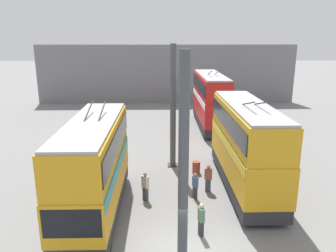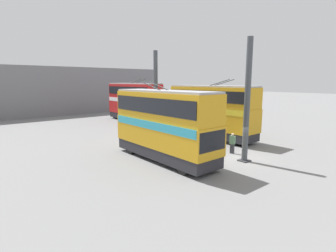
{
  "view_description": "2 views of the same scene",
  "coord_description": "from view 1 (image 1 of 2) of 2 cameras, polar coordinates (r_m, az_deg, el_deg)",
  "views": [
    {
      "loc": [
        -12.56,
        0.87,
        9.07
      ],
      "look_at": [
        9.38,
        0.36,
        3.09
      ],
      "focal_mm": 35.0,
      "sensor_mm": 36.0,
      "label": 1
    },
    {
      "loc": [
        -11.36,
        15.9,
        5.7
      ],
      "look_at": [
        7.92,
        -0.08,
        1.41
      ],
      "focal_mm": 28.0,
      "sensor_mm": 36.0,
      "label": 2
    }
  ],
  "objects": [
    {
      "name": "oil_drum",
      "position": [
        22.71,
        4.93,
        -7.21
      ],
      "size": [
        0.55,
        0.55,
        0.85
      ],
      "color": "#933828",
      "rests_on": "ground_plane"
    },
    {
      "name": "person_aisle_midway",
      "position": [
        19.23,
        4.75,
        -10.22
      ],
      "size": [
        0.47,
        0.34,
        1.57
      ],
      "rotation": [
        0.0,
        0.0,
        1.82
      ],
      "color": "#2D2D33",
      "rests_on": "ground_plane"
    },
    {
      "name": "bus_left_far",
      "position": [
        34.07,
        7.4,
        4.98
      ],
      "size": [
        10.52,
        2.54,
        6.05
      ],
      "color": "black",
      "rests_on": "ground_plane"
    },
    {
      "name": "bus_left_near",
      "position": [
        20.33,
        13.4,
        -2.57
      ],
      "size": [
        9.89,
        2.54,
        5.9
      ],
      "color": "black",
      "rests_on": "ground_plane"
    },
    {
      "name": "person_by_right_row",
      "position": [
        18.97,
        -3.97,
        -10.32
      ],
      "size": [
        0.47,
        0.46,
        1.7
      ],
      "rotation": [
        0.0,
        0.0,
        5.46
      ],
      "color": "#384251",
      "rests_on": "ground_plane"
    },
    {
      "name": "person_by_left_row",
      "position": [
        20.06,
        7.02,
        -8.87
      ],
      "size": [
        0.36,
        0.47,
        1.73
      ],
      "rotation": [
        0.0,
        0.0,
        2.82
      ],
      "color": "#384251",
      "rests_on": "ground_plane"
    },
    {
      "name": "person_aisle_foreground",
      "position": [
        15.94,
        5.8,
        -15.78
      ],
      "size": [
        0.45,
        0.31,
        1.66
      ],
      "rotation": [
        0.0,
        0.0,
        1.74
      ],
      "color": "#2D2D33",
      "rests_on": "ground_plane"
    },
    {
      "name": "ground_plane",
      "position": [
        15.51,
        2.27,
        -20.55
      ],
      "size": [
        240.0,
        240.0,
        0.0
      ],
      "primitive_type": "plane",
      "color": "slate"
    },
    {
      "name": "support_column_near",
      "position": [
        12.72,
        2.7,
        -7.24
      ],
      "size": [
        0.74,
        0.74,
        8.67
      ],
      "color": "#42474C",
      "rests_on": "ground_plane"
    },
    {
      "name": "support_column_far",
      "position": [
        22.84,
        0.88,
        2.95
      ],
      "size": [
        0.74,
        0.74,
        8.67
      ],
      "color": "#42474C",
      "rests_on": "ground_plane"
    },
    {
      "name": "bus_right_far",
      "position": [
        17.16,
        -12.77,
        -6.32
      ],
      "size": [
        9.14,
        2.54,
        5.69
      ],
      "color": "black",
      "rests_on": "ground_plane"
    },
    {
      "name": "depot_back_wall",
      "position": [
        46.34,
        -0.25,
        9.0
      ],
      "size": [
        0.5,
        36.0,
        8.09
      ],
      "color": "slate",
      "rests_on": "ground_plane"
    }
  ]
}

